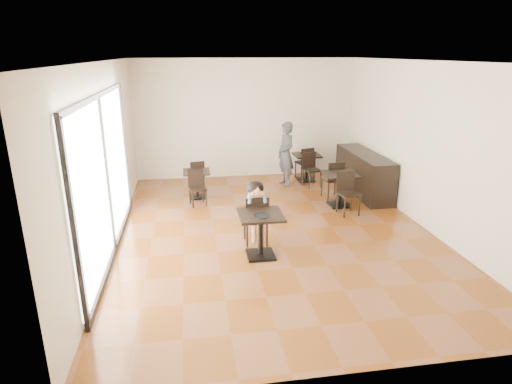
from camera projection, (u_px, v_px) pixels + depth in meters
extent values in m
cube|color=brown|center=(274.00, 230.00, 8.43)|extent=(6.00, 8.00, 0.01)
cube|color=white|center=(276.00, 61.00, 7.43)|extent=(6.00, 8.00, 0.01)
cube|color=beige|center=(246.00, 119.00, 11.68)|extent=(6.00, 0.01, 3.20)
cube|color=beige|center=(356.00, 240.00, 4.17)|extent=(6.00, 0.01, 3.20)
cube|color=beige|center=(107.00, 157.00, 7.48)|extent=(0.01, 8.00, 3.20)
cube|color=beige|center=(425.00, 146.00, 8.37)|extent=(0.01, 8.00, 3.20)
cube|color=white|center=(105.00, 176.00, 7.08)|extent=(0.04, 4.50, 2.60)
cylinder|color=black|center=(262.00, 216.00, 7.03)|extent=(0.26, 0.26, 0.02)
imported|color=#3D3D43|center=(286.00, 154.00, 11.06)|extent=(0.54, 0.69, 1.66)
cube|color=black|center=(363.00, 173.00, 10.54)|extent=(0.60, 2.40, 1.00)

